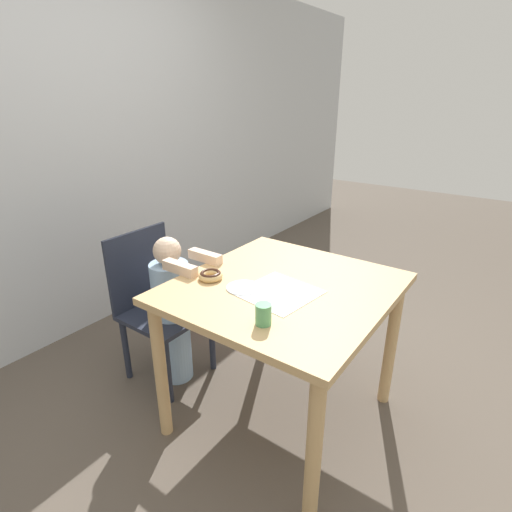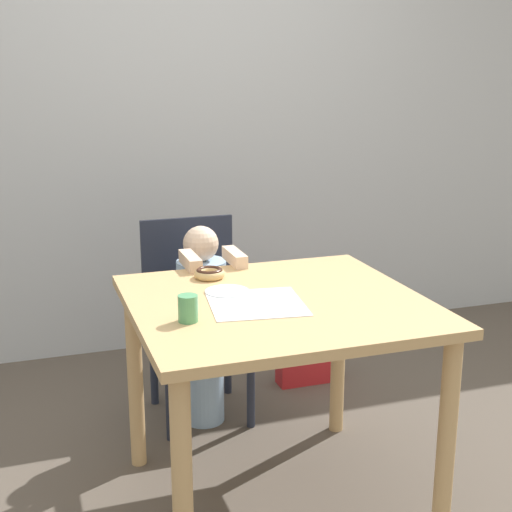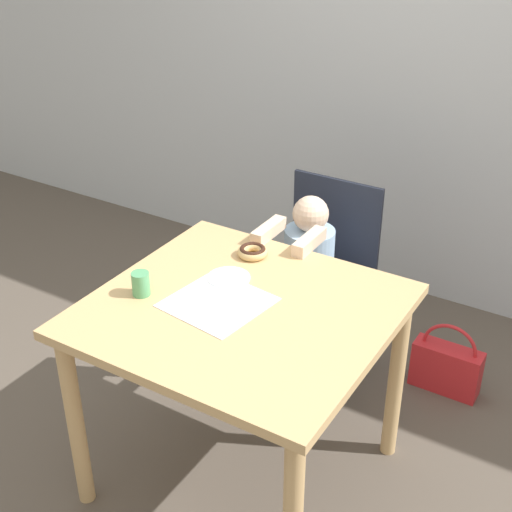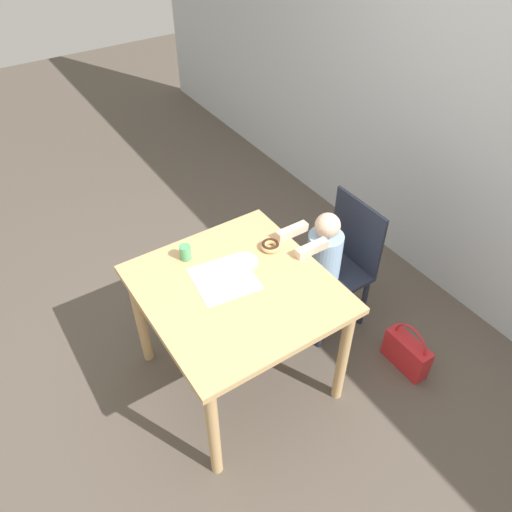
{
  "view_description": "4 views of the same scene",
  "coord_description": "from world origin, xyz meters",
  "px_view_note": "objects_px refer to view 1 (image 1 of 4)",
  "views": [
    {
      "loc": [
        -1.42,
        -0.86,
        1.59
      ],
      "look_at": [
        -0.03,
        0.14,
        0.89
      ],
      "focal_mm": 28.0,
      "sensor_mm": 36.0,
      "label": 1
    },
    {
      "loc": [
        -0.8,
        -2.16,
        1.54
      ],
      "look_at": [
        -0.03,
        0.14,
        0.89
      ],
      "focal_mm": 50.0,
      "sensor_mm": 36.0,
      "label": 2
    },
    {
      "loc": [
        1.09,
        -1.69,
        2.09
      ],
      "look_at": [
        -0.03,
        0.14,
        0.89
      ],
      "focal_mm": 50.0,
      "sensor_mm": 36.0,
      "label": 3
    },
    {
      "loc": [
        1.57,
        -0.91,
        2.59
      ],
      "look_at": [
        -0.03,
        0.14,
        0.89
      ],
      "focal_mm": 35.0,
      "sensor_mm": 36.0,
      "label": 4
    }
  ],
  "objects_px": {
    "chair": "(158,305)",
    "child_figure": "(173,310)",
    "cup": "(263,314)",
    "donut": "(211,275)",
    "handbag": "(214,308)"
  },
  "relations": [
    {
      "from": "child_figure",
      "to": "cup",
      "type": "relative_size",
      "value": 10.48
    },
    {
      "from": "chair",
      "to": "cup",
      "type": "bearing_deg",
      "value": -104.89
    },
    {
      "from": "child_figure",
      "to": "handbag",
      "type": "height_order",
      "value": "child_figure"
    },
    {
      "from": "chair",
      "to": "cup",
      "type": "distance_m",
      "value": 1.01
    },
    {
      "from": "chair",
      "to": "child_figure",
      "type": "height_order",
      "value": "child_figure"
    },
    {
      "from": "donut",
      "to": "cup",
      "type": "xyz_separation_m",
      "value": [
        -0.18,
        -0.43,
        0.02
      ]
    },
    {
      "from": "donut",
      "to": "cup",
      "type": "relative_size",
      "value": 1.35
    },
    {
      "from": "donut",
      "to": "child_figure",
      "type": "bearing_deg",
      "value": 80.52
    },
    {
      "from": "donut",
      "to": "cup",
      "type": "distance_m",
      "value": 0.47
    },
    {
      "from": "cup",
      "to": "child_figure",
      "type": "bearing_deg",
      "value": 72.81
    },
    {
      "from": "chair",
      "to": "donut",
      "type": "relative_size",
      "value": 7.66
    },
    {
      "from": "child_figure",
      "to": "donut",
      "type": "relative_size",
      "value": 7.78
    },
    {
      "from": "donut",
      "to": "chair",
      "type": "bearing_deg",
      "value": 83.02
    },
    {
      "from": "chair",
      "to": "cup",
      "type": "relative_size",
      "value": 10.31
    },
    {
      "from": "chair",
      "to": "child_figure",
      "type": "distance_m",
      "value": 0.13
    }
  ]
}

